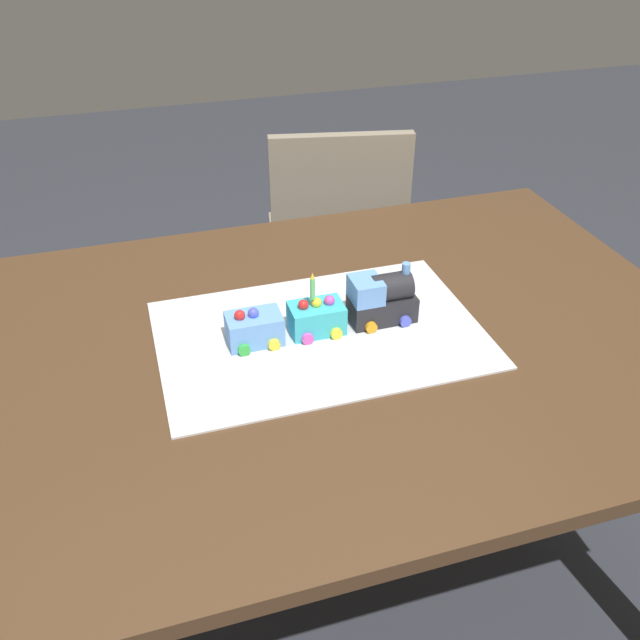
{
  "coord_description": "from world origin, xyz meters",
  "views": [
    {
      "loc": [
        0.34,
        0.99,
        1.49
      ],
      "look_at": [
        0.04,
        -0.01,
        0.77
      ],
      "focal_mm": 38.55,
      "sensor_mm": 36.0,
      "label": 1
    }
  ],
  "objects_px": {
    "cake_car_gondola_sky_blue": "(254,328)",
    "birthday_candle": "(313,286)",
    "cake_locomotive": "(382,299)",
    "cake_car_caboose_turquoise": "(316,317)",
    "chair": "(335,242)",
    "dining_table": "(339,379)"
  },
  "relations": [
    {
      "from": "dining_table",
      "to": "chair",
      "type": "bearing_deg",
      "value": -107.59
    },
    {
      "from": "dining_table",
      "to": "cake_car_gondola_sky_blue",
      "type": "height_order",
      "value": "cake_car_gondola_sky_blue"
    },
    {
      "from": "dining_table",
      "to": "chair",
      "type": "height_order",
      "value": "chair"
    },
    {
      "from": "cake_car_gondola_sky_blue",
      "to": "birthday_candle",
      "type": "xyz_separation_m",
      "value": [
        -0.11,
        0.0,
        0.07
      ]
    },
    {
      "from": "cake_car_caboose_turquoise",
      "to": "birthday_candle",
      "type": "relative_size",
      "value": 1.81
    },
    {
      "from": "dining_table",
      "to": "cake_car_gondola_sky_blue",
      "type": "bearing_deg",
      "value": -7.37
    },
    {
      "from": "chair",
      "to": "cake_car_caboose_turquoise",
      "type": "bearing_deg",
      "value": 80.81
    },
    {
      "from": "cake_locomotive",
      "to": "cake_car_caboose_turquoise",
      "type": "relative_size",
      "value": 1.4
    },
    {
      "from": "chair",
      "to": "birthday_candle",
      "type": "height_order",
      "value": "birthday_candle"
    },
    {
      "from": "chair",
      "to": "cake_locomotive",
      "type": "bearing_deg",
      "value": 89.15
    },
    {
      "from": "chair",
      "to": "cake_car_caboose_turquoise",
      "type": "distance_m",
      "value": 0.92
    },
    {
      "from": "cake_car_caboose_turquoise",
      "to": "cake_car_gondola_sky_blue",
      "type": "xyz_separation_m",
      "value": [
        0.12,
        0.0,
        -0.0
      ]
    },
    {
      "from": "cake_locomotive",
      "to": "cake_car_caboose_turquoise",
      "type": "distance_m",
      "value": 0.13
    },
    {
      "from": "cake_locomotive",
      "to": "cake_car_gondola_sky_blue",
      "type": "xyz_separation_m",
      "value": [
        0.25,
        -0.0,
        -0.02
      ]
    },
    {
      "from": "cake_car_gondola_sky_blue",
      "to": "birthday_candle",
      "type": "relative_size",
      "value": 1.81
    },
    {
      "from": "dining_table",
      "to": "cake_car_gondola_sky_blue",
      "type": "distance_m",
      "value": 0.21
    },
    {
      "from": "chair",
      "to": "cake_car_gondola_sky_blue",
      "type": "distance_m",
      "value": 0.96
    },
    {
      "from": "cake_locomotive",
      "to": "birthday_candle",
      "type": "xyz_separation_m",
      "value": [
        0.14,
        -0.0,
        0.05
      ]
    },
    {
      "from": "cake_locomotive",
      "to": "cake_car_caboose_turquoise",
      "type": "xyz_separation_m",
      "value": [
        0.13,
        -0.0,
        -0.02
      ]
    },
    {
      "from": "dining_table",
      "to": "cake_car_caboose_turquoise",
      "type": "height_order",
      "value": "cake_car_caboose_turquoise"
    },
    {
      "from": "chair",
      "to": "cake_locomotive",
      "type": "height_order",
      "value": "same"
    },
    {
      "from": "chair",
      "to": "dining_table",
      "type": "bearing_deg",
      "value": 83.75
    }
  ]
}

